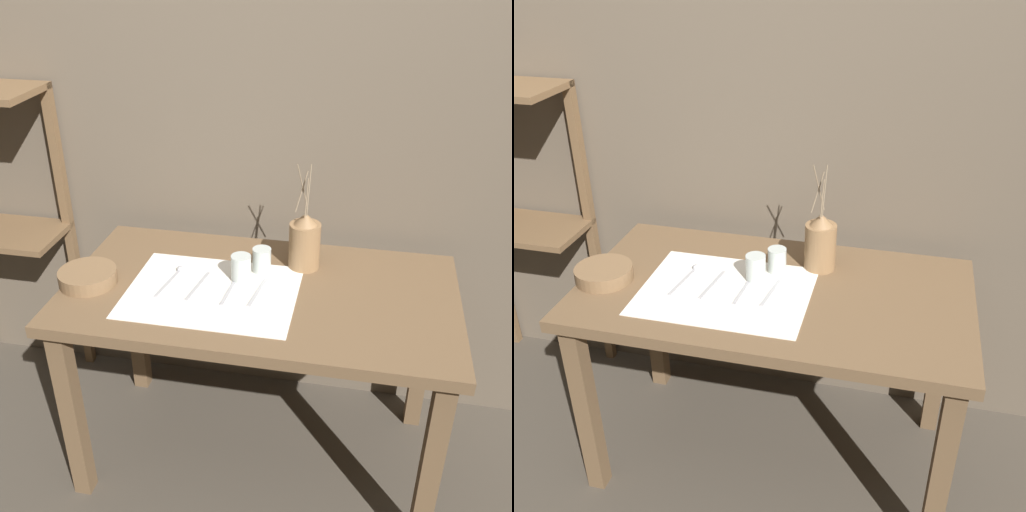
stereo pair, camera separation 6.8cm
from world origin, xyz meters
TOP-DOWN VIEW (x-y plane):
  - ground_plane at (0.00, 0.00)m, footprint 12.00×12.00m
  - stone_wall_back at (0.00, 0.46)m, footprint 7.00×0.06m
  - wooden_table at (0.00, 0.00)m, footprint 1.28×0.70m
  - wooden_shelf_unit at (-1.13, 0.31)m, footprint 0.54×0.28m
  - linen_cloth at (-0.15, -0.05)m, footprint 0.55×0.42m
  - pitcher_with_flowers at (0.12, 0.17)m, footprint 0.11×0.11m
  - wooden_bowl at (-0.56, -0.08)m, footprint 0.19×0.19m
  - glass_tumbler_near at (-0.07, 0.04)m, footprint 0.07×0.07m
  - glass_tumbler_far at (-0.01, 0.11)m, footprint 0.06×0.06m
  - spoon_outer at (-0.29, 0.02)m, footprint 0.04×0.19m
  - knife_center at (-0.20, -0.03)m, footprint 0.04×0.18m
  - spoon_inner at (-0.09, 0.02)m, footprint 0.03×0.19m
  - fork_inner at (0.00, -0.03)m, footprint 0.04×0.18m

SIDE VIEW (x-z plane):
  - ground_plane at x=0.00m, z-range 0.00..0.00m
  - wooden_table at x=0.00m, z-range 0.27..1.01m
  - linen_cloth at x=-0.15m, z-range 0.74..0.75m
  - knife_center at x=-0.20m, z-range 0.75..0.75m
  - fork_inner at x=0.00m, z-range 0.75..0.75m
  - spoon_outer at x=-0.29m, z-range 0.74..0.76m
  - spoon_inner at x=-0.09m, z-range 0.74..0.76m
  - wooden_bowl at x=-0.56m, z-range 0.74..0.79m
  - glass_tumbler_far at x=-0.01m, z-range 0.75..0.83m
  - glass_tumbler_near at x=-0.07m, z-range 0.75..0.83m
  - pitcher_with_flowers at x=0.12m, z-range 0.65..1.03m
  - wooden_shelf_unit at x=-1.13m, z-range 0.24..1.52m
  - stone_wall_back at x=0.00m, z-range 0.00..2.40m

